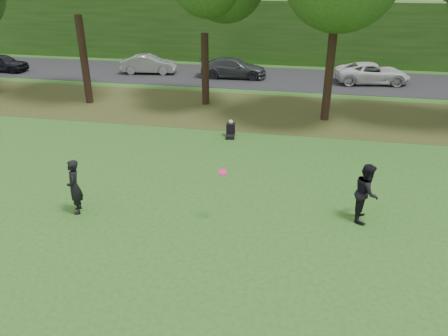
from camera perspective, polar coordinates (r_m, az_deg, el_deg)
name	(u,v)px	position (r m, az deg, el deg)	size (l,w,h in m)	color
ground	(199,239)	(13.72, -3.33, -9.25)	(120.00, 120.00, 0.00)	#294F18
leaf_litter	(253,111)	(25.32, 3.83, 7.44)	(60.00, 7.00, 0.01)	#473519
street	(267,78)	(32.98, 5.67, 11.64)	(70.00, 7.00, 0.02)	black
far_hedge	(276,31)	(38.39, 6.78, 17.32)	(70.00, 3.00, 5.00)	#1C4313
player_left	(74,187)	(15.44, -18.96, -2.35)	(0.70, 0.46, 1.92)	black
player_right	(366,192)	(14.94, 18.10, -3.04)	(0.97, 0.75, 1.99)	black
parked_cars	(272,71)	(32.08, 6.34, 12.50)	(41.97, 4.31, 1.40)	black
frisbee	(223,172)	(13.73, -0.18, -0.53)	(0.38, 0.37, 0.16)	#E4136C
seated_person	(231,130)	(21.39, 0.87, 4.93)	(0.49, 0.77, 0.83)	black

